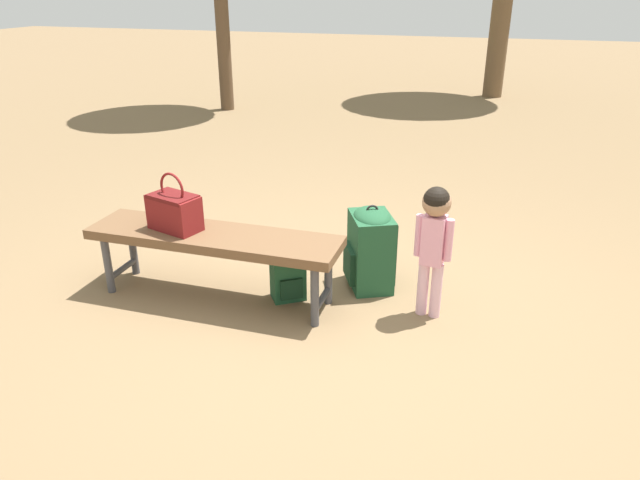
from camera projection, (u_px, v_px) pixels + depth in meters
ground_plane at (323, 313)px, 3.61m from camera, size 40.00×40.00×0.00m
park_bench at (214, 241)px, 3.64m from camera, size 1.60×0.42×0.45m
handbag at (174, 210)px, 3.62m from camera, size 0.36×0.26×0.37m
child_standing at (434, 233)px, 3.38m from camera, size 0.22×0.17×0.82m
backpack_large at (371, 246)px, 3.83m from camera, size 0.38×0.42×0.57m
backpack_small at (288, 274)px, 3.72m from camera, size 0.25×0.24×0.35m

